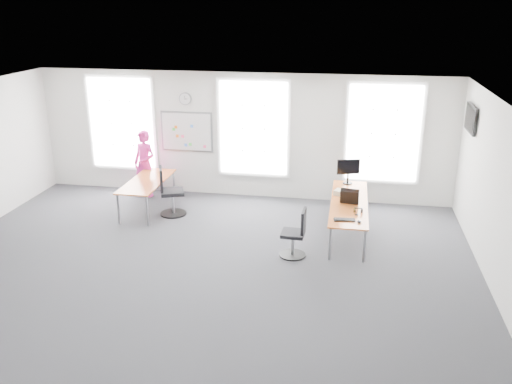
% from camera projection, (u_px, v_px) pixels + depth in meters
% --- Properties ---
extents(floor, '(10.00, 10.00, 0.00)m').
position_uv_depth(floor, '(198.00, 269.00, 9.72)').
color(floor, '#2B2A30').
rests_on(floor, ground).
extents(ceiling, '(10.00, 10.00, 0.00)m').
position_uv_depth(ceiling, '(191.00, 102.00, 8.72)').
color(ceiling, white).
rests_on(ceiling, ground).
extents(wall_back, '(10.00, 0.00, 10.00)m').
position_uv_depth(wall_back, '(241.00, 136.00, 12.93)').
color(wall_back, silver).
rests_on(wall_back, ground).
extents(wall_front, '(10.00, 0.00, 10.00)m').
position_uv_depth(wall_front, '(85.00, 318.00, 5.51)').
color(wall_front, silver).
rests_on(wall_front, ground).
extents(wall_right, '(0.00, 10.00, 10.00)m').
position_uv_depth(wall_right, '(505.00, 209.00, 8.40)').
color(wall_right, silver).
rests_on(wall_right, ground).
extents(window_left, '(1.60, 0.06, 2.20)m').
position_uv_depth(window_left, '(122.00, 123.00, 13.33)').
color(window_left, silver).
rests_on(window_left, wall_back).
extents(window_mid, '(1.60, 0.06, 2.20)m').
position_uv_depth(window_mid, '(254.00, 128.00, 12.79)').
color(window_mid, silver).
rests_on(window_mid, wall_back).
extents(window_right, '(1.60, 0.06, 2.20)m').
position_uv_depth(window_right, '(383.00, 133.00, 12.30)').
color(window_right, silver).
rests_on(window_right, wall_back).
extents(desk_right, '(0.74, 2.78, 0.68)m').
position_uv_depth(desk_right, '(349.00, 204.00, 11.04)').
color(desk_right, '#B7521D').
rests_on(desk_right, ground).
extents(desk_left, '(0.77, 1.92, 0.70)m').
position_uv_depth(desk_left, '(147.00, 183.00, 12.27)').
color(desk_left, '#B7521D').
rests_on(desk_left, ground).
extents(chair_right, '(0.50, 0.50, 0.94)m').
position_uv_depth(chair_right, '(296.00, 236.00, 10.08)').
color(chair_right, black).
rests_on(chair_right, ground).
extents(chair_left, '(0.65, 0.64, 1.10)m').
position_uv_depth(chair_left, '(169.00, 194.00, 12.04)').
color(chair_left, black).
rests_on(chair_left, ground).
extents(person, '(0.69, 0.56, 1.63)m').
position_uv_depth(person, '(145.00, 164.00, 13.13)').
color(person, '#CC2484').
rests_on(person, ground).
extents(whiteboard, '(1.20, 0.03, 0.90)m').
position_uv_depth(whiteboard, '(187.00, 132.00, 13.11)').
color(whiteboard, silver).
rests_on(whiteboard, wall_back).
extents(wall_clock, '(0.30, 0.04, 0.30)m').
position_uv_depth(wall_clock, '(185.00, 99.00, 12.84)').
color(wall_clock, gray).
rests_on(wall_clock, wall_back).
extents(tv, '(0.06, 0.90, 0.55)m').
position_uv_depth(tv, '(471.00, 119.00, 10.93)').
color(tv, black).
rests_on(tv, wall_right).
extents(keyboard, '(0.41, 0.20, 0.02)m').
position_uv_depth(keyboard, '(344.00, 220.00, 10.10)').
color(keyboard, black).
rests_on(keyboard, desk_right).
extents(mouse, '(0.10, 0.13, 0.04)m').
position_uv_depth(mouse, '(359.00, 222.00, 9.98)').
color(mouse, black).
rests_on(mouse, desk_right).
extents(lens_cap, '(0.08, 0.08, 0.01)m').
position_uv_depth(lens_cap, '(356.00, 215.00, 10.35)').
color(lens_cap, black).
rests_on(lens_cap, desk_right).
extents(headphones, '(0.17, 0.09, 0.10)m').
position_uv_depth(headphones, '(358.00, 210.00, 10.46)').
color(headphones, black).
rests_on(headphones, desk_right).
extents(laptop_sleeve, '(0.38, 0.25, 0.31)m').
position_uv_depth(laptop_sleeve, '(349.00, 197.00, 10.86)').
color(laptop_sleeve, black).
rests_on(laptop_sleeve, desk_right).
extents(paper_stack, '(0.37, 0.32, 0.11)m').
position_uv_depth(paper_stack, '(342.00, 193.00, 11.40)').
color(paper_stack, beige).
rests_on(paper_stack, desk_right).
extents(monitor, '(0.50, 0.21, 0.57)m').
position_uv_depth(monitor, '(348.00, 169.00, 12.01)').
color(monitor, black).
rests_on(monitor, desk_right).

